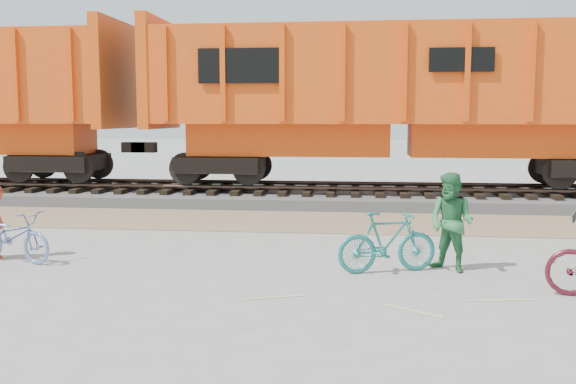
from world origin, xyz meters
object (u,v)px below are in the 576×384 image
(bicycle_blue, at_px, (13,236))
(person_man, at_px, (451,222))
(hopper_car_center, at_px, (400,96))
(bicycle_teal, at_px, (387,242))

(bicycle_blue, distance_m, person_man, 7.24)
(hopper_car_center, relative_size, bicycle_teal, 8.73)
(bicycle_blue, bearing_deg, bicycle_teal, -71.52)
(hopper_car_center, bearing_deg, person_man, -87.40)
(bicycle_blue, distance_m, bicycle_teal, 6.24)
(hopper_car_center, bearing_deg, bicycle_teal, -94.45)
(bicycle_teal, distance_m, person_man, 1.06)
(bicycle_blue, relative_size, person_man, 1.05)
(bicycle_teal, bearing_deg, hopper_car_center, -22.99)
(hopper_car_center, relative_size, bicycle_blue, 8.52)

